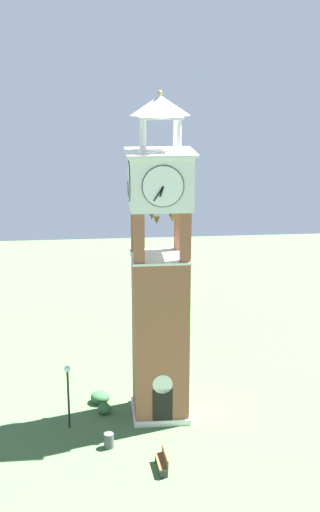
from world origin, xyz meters
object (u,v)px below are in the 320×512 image
object	(u,v)px
clock_tower	(160,288)
trash_bin	(109,440)
park_bench	(163,461)
lamp_post	(68,385)

from	to	relation	value
clock_tower	trash_bin	world-z (taller)	clock_tower
park_bench	lamp_post	size ratio (longest dim) A/B	0.44
park_bench	trash_bin	size ratio (longest dim) A/B	2.04
park_bench	lamp_post	xyz separation A→B (m)	(-4.73, 4.50, 2.10)
lamp_post	trash_bin	world-z (taller)	lamp_post
trash_bin	lamp_post	bearing A→B (deg)	133.50
park_bench	trash_bin	bearing A→B (deg)	139.05
park_bench	trash_bin	xyz separation A→B (m)	(-2.60, 2.26, -0.08)
clock_tower	park_bench	size ratio (longest dim) A/B	11.09
clock_tower	lamp_post	bearing A→B (deg)	-167.54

